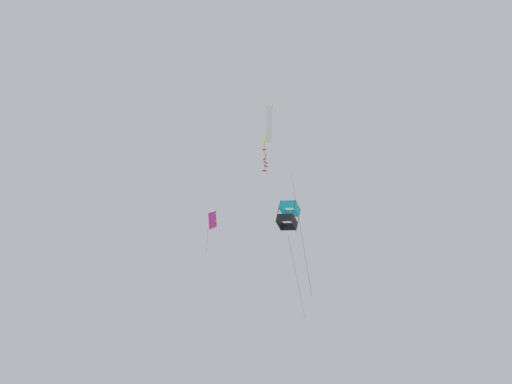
# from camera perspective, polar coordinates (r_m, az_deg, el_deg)

# --- Properties ---
(kite_diamond_near_right) EXTENTS (2.79, 1.55, 11.01)m
(kite_diamond_near_right) POSITION_cam_1_polar(r_m,az_deg,el_deg) (28.70, 1.22, 6.14)
(kite_diamond_near_right) COLOR white
(kite_diamond_near_left) EXTENTS (1.28, 0.64, 3.22)m
(kite_diamond_near_left) POSITION_cam_1_polar(r_m,az_deg,el_deg) (37.16, -4.01, -2.64)
(kite_diamond_near_left) COLOR #DB2D93
(kite_box_far_centre) EXTENTS (1.68, 1.68, 8.01)m
(kite_box_far_centre) POSITION_cam_1_polar(r_m,az_deg,el_deg) (38.37, 2.98, -2.18)
(kite_box_far_centre) COLOR #1EB2C6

